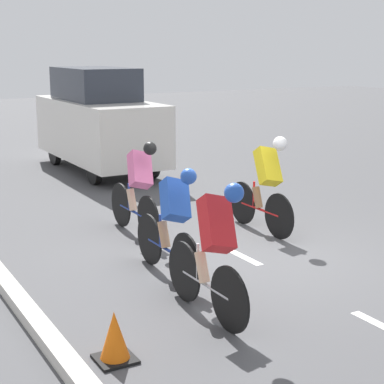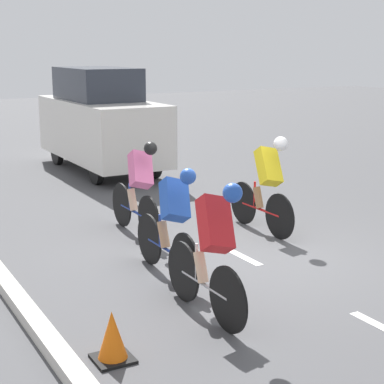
# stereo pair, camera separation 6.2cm
# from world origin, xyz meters

# --- Properties ---
(ground_plane) EXTENTS (60.00, 60.00, 0.00)m
(ground_plane) POSITION_xyz_m (0.00, 0.00, 0.00)
(ground_plane) COLOR #4C4C4F
(lane_stripe_mid) EXTENTS (0.12, 1.40, 0.01)m
(lane_stripe_mid) POSITION_xyz_m (0.00, -0.25, 0.00)
(lane_stripe_mid) COLOR white
(lane_stripe_mid) RESTS_ON ground
(lane_stripe_far) EXTENTS (0.12, 1.40, 0.01)m
(lane_stripe_far) POSITION_xyz_m (0.00, -3.45, 0.00)
(lane_stripe_far) COLOR white
(lane_stripe_far) RESTS_ON ground
(curb) EXTENTS (0.20, 25.40, 0.14)m
(curb) POSITION_xyz_m (3.20, -0.25, 0.07)
(curb) COLOR beige
(curb) RESTS_ON ground
(cyclist_yellow) EXTENTS (0.43, 1.71, 1.55)m
(cyclist_yellow) POSITION_xyz_m (-1.00, -0.84, 0.81)
(cyclist_yellow) COLOR black
(cyclist_yellow) RESTS_ON ground
(cyclist_blue) EXTENTS (0.46, 1.72, 1.44)m
(cyclist_blue) POSITION_xyz_m (1.22, 0.24, 0.74)
(cyclist_blue) COLOR black
(cyclist_blue) RESTS_ON ground
(cyclist_red) EXTENTS (0.46, 1.67, 1.53)m
(cyclist_red) POSITION_xyz_m (1.43, 1.57, 0.79)
(cyclist_red) COLOR black
(cyclist_red) RESTS_ON ground
(cyclist_pink) EXTENTS (0.45, 1.75, 1.49)m
(cyclist_pink) POSITION_xyz_m (0.82, -1.67, 0.77)
(cyclist_pink) COLOR black
(cyclist_pink) RESTS_ON ground
(support_car) EXTENTS (1.70, 4.41, 2.41)m
(support_car) POSITION_xyz_m (-0.63, -6.99, 1.19)
(support_car) COLOR black
(support_car) RESTS_ON ground
(traffic_cone) EXTENTS (0.36, 0.36, 0.49)m
(traffic_cone) POSITION_xyz_m (2.75, 1.99, 0.24)
(traffic_cone) COLOR black
(traffic_cone) RESTS_ON ground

